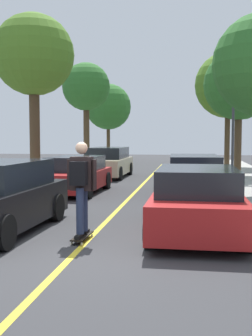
{
  "coord_description": "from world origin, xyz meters",
  "views": [
    {
      "loc": [
        1.91,
        -7.33,
        1.99
      ],
      "look_at": [
        -0.03,
        5.82,
        1.02
      ],
      "focal_mm": 45.92,
      "sensor_mm": 36.0,
      "label": 1
    }
  ],
  "objects_px": {
    "street_tree_left_nearest": "(34,56)",
    "streetlamp": "(233,104)",
    "parked_car_left_far": "(107,162)",
    "parked_car_right_near": "(194,175)",
    "parked_car_left_near": "(75,175)",
    "fire_hydrant": "(38,178)",
    "skateboarder": "(81,183)",
    "parked_car_right_nearest": "(197,201)",
    "street_tree_left_near": "(86,88)",
    "skateboard": "(82,236)",
    "street_tree_right_far": "(228,85)",
    "street_tree_right_near": "(239,85)",
    "street_tree_left_far": "(108,107)"
  },
  "relations": [
    {
      "from": "street_tree_left_near",
      "to": "skateboarder",
      "type": "xyz_separation_m",
      "value": [
        4.13,
        -17.46,
        -3.79
      ]
    },
    {
      "from": "street_tree_left_far",
      "to": "skateboarder",
      "type": "height_order",
      "value": "street_tree_left_far"
    },
    {
      "from": "street_tree_right_far",
      "to": "streetlamp",
      "type": "xyz_separation_m",
      "value": [
        -0.4,
        -7.59,
        -1.73
      ]
    },
    {
      "from": "parked_car_left_far",
      "to": "street_tree_left_nearest",
      "type": "distance_m",
      "value": 6.48
    },
    {
      "from": "parked_car_right_near",
      "to": "street_tree_right_far",
      "type": "relative_size",
      "value": 0.66
    },
    {
      "from": "street_tree_left_far",
      "to": "street_tree_right_far",
      "type": "bearing_deg",
      "value": -30.62
    },
    {
      "from": "parked_car_right_nearest",
      "to": "street_tree_left_far",
      "type": "bearing_deg",
      "value": 105.07
    },
    {
      "from": "street_tree_left_nearest",
      "to": "streetlamp",
      "type": "bearing_deg",
      "value": 21.67
    },
    {
      "from": "street_tree_left_near",
      "to": "street_tree_right_near",
      "type": "height_order",
      "value": "street_tree_left_near"
    },
    {
      "from": "parked_car_left_near",
      "to": "skateboard",
      "type": "bearing_deg",
      "value": -73.91
    },
    {
      "from": "street_tree_right_near",
      "to": "skateboard",
      "type": "bearing_deg",
      "value": -107.83
    },
    {
      "from": "street_tree_right_far",
      "to": "skateboard",
      "type": "xyz_separation_m",
      "value": [
        -4.33,
        -19.47,
        -5.06
      ]
    },
    {
      "from": "street_tree_left_far",
      "to": "skateboarder",
      "type": "distance_m",
      "value": 25.05
    },
    {
      "from": "street_tree_right_near",
      "to": "streetlamp",
      "type": "height_order",
      "value": "street_tree_right_near"
    },
    {
      "from": "street_tree_left_nearest",
      "to": "street_tree_right_far",
      "type": "relative_size",
      "value": 0.95
    },
    {
      "from": "street_tree_left_nearest",
      "to": "street_tree_left_near",
      "type": "distance_m",
      "value": 8.76
    },
    {
      "from": "parked_car_right_nearest",
      "to": "skateboarder",
      "type": "height_order",
      "value": "skateboarder"
    },
    {
      "from": "street_tree_right_far",
      "to": "skateboarder",
      "type": "distance_m",
      "value": 20.38
    },
    {
      "from": "street_tree_right_near",
      "to": "street_tree_right_far",
      "type": "xyz_separation_m",
      "value": [
        0.0,
        6.01,
        0.7
      ]
    },
    {
      "from": "street_tree_right_far",
      "to": "skateboard",
      "type": "distance_m",
      "value": 20.58
    },
    {
      "from": "street_tree_left_near",
      "to": "parked_car_right_nearest",
      "type": "bearing_deg",
      "value": -68.95
    },
    {
      "from": "street_tree_left_near",
      "to": "skateboarder",
      "type": "bearing_deg",
      "value": -76.68
    },
    {
      "from": "parked_car_right_near",
      "to": "fire_hydrant",
      "type": "relative_size",
      "value": 6.66
    },
    {
      "from": "fire_hydrant",
      "to": "street_tree_right_far",
      "type": "bearing_deg",
      "value": 57.55
    },
    {
      "from": "street_tree_right_far",
      "to": "streetlamp",
      "type": "distance_m",
      "value": 7.8
    },
    {
      "from": "street_tree_left_near",
      "to": "skateboarder",
      "type": "height_order",
      "value": "street_tree_left_near"
    },
    {
      "from": "parked_car_left_far",
      "to": "street_tree_right_near",
      "type": "distance_m",
      "value": 7.36
    },
    {
      "from": "parked_car_right_nearest",
      "to": "fire_hydrant",
      "type": "relative_size",
      "value": 5.98
    },
    {
      "from": "parked_car_right_nearest",
      "to": "skateboard",
      "type": "relative_size",
      "value": 4.92
    },
    {
      "from": "parked_car_left_far",
      "to": "parked_car_right_near",
      "type": "bearing_deg",
      "value": -54.82
    },
    {
      "from": "parked_car_left_near",
      "to": "streetlamp",
      "type": "relative_size",
      "value": 0.72
    },
    {
      "from": "parked_car_left_near",
      "to": "parked_car_right_near",
      "type": "xyz_separation_m",
      "value": [
        4.17,
        0.08,
        0.04
      ]
    },
    {
      "from": "parked_car_right_near",
      "to": "fire_hydrant",
      "type": "distance_m",
      "value": 5.68
    },
    {
      "from": "parked_car_left_near",
      "to": "fire_hydrant",
      "type": "relative_size",
      "value": 5.95
    },
    {
      "from": "street_tree_right_near",
      "to": "skateboarder",
      "type": "relative_size",
      "value": 3.37
    },
    {
      "from": "street_tree_right_near",
      "to": "skateboard",
      "type": "distance_m",
      "value": 14.8
    },
    {
      "from": "parked_car_left_near",
      "to": "skateboard",
      "type": "distance_m",
      "value": 7.18
    },
    {
      "from": "fire_hydrant",
      "to": "streetlamp",
      "type": "distance_m",
      "value": 9.26
    },
    {
      "from": "street_tree_left_near",
      "to": "street_tree_right_far",
      "type": "bearing_deg",
      "value": 13.56
    },
    {
      "from": "skateboard",
      "to": "parked_car_right_nearest",
      "type": "bearing_deg",
      "value": 25.01
    },
    {
      "from": "street_tree_left_nearest",
      "to": "skateboarder",
      "type": "distance_m",
      "value": 10.45
    },
    {
      "from": "street_tree_right_near",
      "to": "skateboard",
      "type": "xyz_separation_m",
      "value": [
        -4.33,
        -13.46,
        -4.36
      ]
    },
    {
      "from": "parked_car_left_near",
      "to": "parked_car_left_far",
      "type": "distance_m",
      "value": 5.99
    },
    {
      "from": "skateboarder",
      "to": "street_tree_left_far",
      "type": "bearing_deg",
      "value": 99.57
    },
    {
      "from": "parked_car_left_near",
      "to": "street_tree_left_nearest",
      "type": "xyz_separation_m",
      "value": [
        -2.15,
        1.79,
        4.53
      ]
    },
    {
      "from": "fire_hydrant",
      "to": "streetlamp",
      "type": "bearing_deg",
      "value": 32.36
    },
    {
      "from": "skateboarder",
      "to": "parked_car_right_nearest",
      "type": "bearing_deg",
      "value": 25.7
    },
    {
      "from": "street_tree_left_near",
      "to": "street_tree_left_nearest",
      "type": "bearing_deg",
      "value": -90.0
    },
    {
      "from": "parked_car_left_near",
      "to": "parked_car_left_far",
      "type": "bearing_deg",
      "value": 90.0
    },
    {
      "from": "street_tree_left_far",
      "to": "skateboard",
      "type": "bearing_deg",
      "value": -80.41
    }
  ]
}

